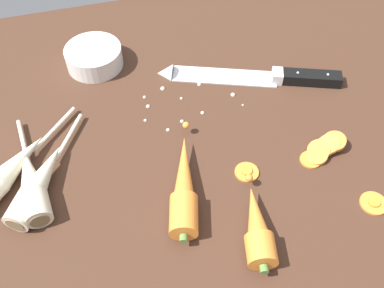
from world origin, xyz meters
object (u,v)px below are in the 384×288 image
Objects in this scene: chefs_knife at (247,76)px; carrot_slice_stack at (323,149)px; parsnip_mid_left at (9,171)px; carrot_slice_stray_near at (247,172)px; whole_carrot at (184,186)px; parsnip_front at (39,183)px; carrot_slice_stray_mid at (374,203)px; parsnip_mid_right at (31,183)px; whole_carrot_second at (257,227)px; prep_bowl at (94,56)px.

chefs_knife is 21.35cm from carrot_slice_stack.
carrot_slice_stray_near is (36.27, -9.02, -1.62)cm from parsnip_mid_left.
whole_carrot is 22.21cm from parsnip_front.
carrot_slice_stack is (49.69, -8.59, -1.01)cm from parsnip_mid_left.
carrot_slice_stray_mid is (52.90, -19.70, -1.62)cm from parsnip_mid_left.
parsnip_mid_right is (-1.11, 0.27, 0.00)cm from parsnip_front.
carrot_slice_stack is 13.44cm from carrot_slice_stray_near.
parsnip_mid_left is 2.25× the size of carrot_slice_stack.
carrot_slice_stray_mid is (3.21, -11.10, -0.61)cm from carrot_slice_stack.
carrot_slice_stray_mid is at bearing -0.32° from whole_carrot_second.
whole_carrot_second is 19.38cm from carrot_slice_stack.
carrot_slice_stray_mid is (27.35, -9.60, -1.74)cm from whole_carrot.
carrot_slice_stray_mid is at bearing -18.45° from parsnip_front.
chefs_knife is at bearing 21.33° from parsnip_front.
parsnip_mid_left is at bearing 166.03° from carrot_slice_stray_near.
parsnip_mid_left is 50.44cm from carrot_slice_stack.
prep_bowl is at bearing 66.14° from parsnip_front.
whole_carrot and whole_carrot_second have the same top height.
whole_carrot_second is at bearing -30.12° from parsnip_mid_left.
parsnip_mid_left reaches higher than carrot_slice_stray_near.
whole_carrot is 35.06cm from prep_bowl.
whole_carrot_second is 34.64cm from parsnip_mid_right.
chefs_knife reaches higher than carrot_slice_stray_near.
prep_bowl is (16.39, 23.75, 0.17)cm from parsnip_mid_left.
whole_carrot is at bearing -21.56° from parsnip_mid_left.
carrot_slice_stray_mid is 0.38× the size of prep_bowl.
prep_bowl is at bearing 156.79° from chefs_knife.
parsnip_front is (-39.56, -15.45, 1.33)cm from chefs_knife.
whole_carrot is 10.91cm from carrot_slice_stray_near.
prep_bowl is (-9.16, 33.85, 0.05)cm from whole_carrot.
whole_carrot is 2.53× the size of carrot_slice_stack.
chefs_knife is 2.17× the size of whole_carrot_second.
carrot_slice_stack is at bearing 34.62° from whole_carrot_second.
carrot_slice_stray_near is at bearing 76.69° from whole_carrot_second.
whole_carrot_second is 0.71× the size of parsnip_mid_right.
carrot_slice_stray_mid is at bearing -73.89° from carrot_slice_stack.
carrot_slice_stack reaches higher than chefs_knife.
parsnip_front is 45.65cm from carrot_slice_stack.
carrot_slice_stray_near is 0.94× the size of carrot_slice_stray_mid.
parsnip_front is (-21.21, 6.60, -0.12)cm from whole_carrot.
whole_carrot_second is 46.69cm from prep_bowl.
carrot_slice_stray_near is (-13.42, -0.43, -0.61)cm from carrot_slice_stack.
whole_carrot_second is at bearing -68.16° from prep_bowl.
carrot_slice_stray_mid is at bearing -32.70° from carrot_slice_stray_near.
carrot_slice_stack is at bearing 3.55° from whole_carrot.
chefs_knife is at bearing -23.21° from prep_bowl.
prep_bowl is at bearing 111.84° from whole_carrot_second.
parsnip_front is 51.21cm from carrot_slice_stray_mid.
chefs_knife is 1.54× the size of parsnip_mid_right.
whole_carrot_second is 1.41× the size of prep_bowl.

